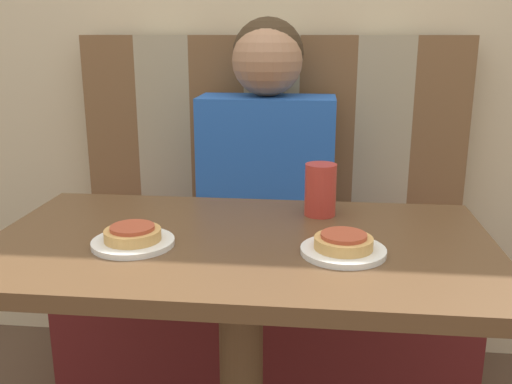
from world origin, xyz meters
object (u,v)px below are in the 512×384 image
pizza_left (133,233)px  drinking_cup (320,190)px  person (267,137)px  plate_left (133,243)px  plate_right (343,251)px  pizza_right (344,242)px

pizza_left → drinking_cup: 0.46m
person → pizza_left: bearing=-107.5°
plate_left → drinking_cup: size_ratio=1.36×
person → plate_right: 0.73m
plate_left → pizza_left: pizza_left is taller
pizza_left → drinking_cup: drinking_cup is taller
plate_left → pizza_right: size_ratio=1.46×
person → plate_right: (0.22, -0.69, -0.10)m
person → drinking_cup: bearing=-68.8°
pizza_left → plate_left: bearing=0.0°
plate_left → drinking_cup: drinking_cup is taller
person → plate_right: size_ratio=4.31×
person → pizza_left: 0.73m
person → pizza_right: person is taller
plate_right → drinking_cup: 0.26m
plate_right → pizza_right: pizza_right is taller
plate_left → pizza_right: 0.43m
plate_right → pizza_right: (0.00, 0.00, 0.02)m
drinking_cup → plate_right: bearing=-79.3°
person → plate_left: (-0.22, -0.69, -0.10)m
plate_right → drinking_cup: drinking_cup is taller
pizza_right → drinking_cup: 0.26m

